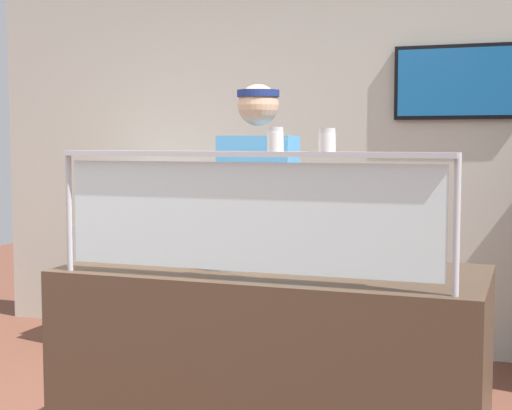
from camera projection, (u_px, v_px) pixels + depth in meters
name	position (u px, v px, depth m)	size (l,w,h in m)	color
shop_rear_unit	(381.00, 157.00, 5.32)	(6.12, 0.13, 2.70)	beige
serving_counter	(274.00, 380.00, 3.22)	(1.72, 0.79, 0.95)	#4C3828
sneeze_guard	(245.00, 201.00, 2.83)	(1.55, 0.06, 0.49)	#B2B5BC
pizza_tray	(242.00, 259.00, 3.32)	(0.51, 0.51, 0.04)	#9EA0A8
pizza_server	(250.00, 255.00, 3.28)	(0.07, 0.28, 0.01)	#ADAFB7
parmesan_shaker	(275.00, 141.00, 2.78)	(0.06, 0.06, 0.09)	white
pepper_flake_shaker	(327.00, 142.00, 2.71)	(0.06, 0.06, 0.08)	white
worker_figure	(259.00, 233.00, 3.92)	(0.41, 0.50, 1.76)	#23232D
prep_shelf	(138.00, 284.00, 5.50)	(0.70, 0.55, 0.89)	#B7BABF
pizza_box_stack	(137.00, 203.00, 5.45)	(0.47, 0.45, 0.27)	silver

